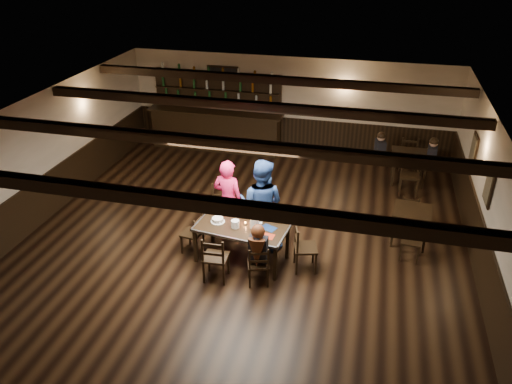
% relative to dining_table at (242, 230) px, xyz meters
% --- Properties ---
extents(ground, '(10.00, 10.00, 0.00)m').
position_rel_dining_table_xyz_m(ground, '(-0.14, 0.54, -0.68)').
color(ground, black).
rests_on(ground, ground).
extents(room_shell, '(9.02, 10.02, 2.71)m').
position_rel_dining_table_xyz_m(room_shell, '(-0.13, 0.58, 1.06)').
color(room_shell, beige).
rests_on(room_shell, ground).
extents(dining_table, '(1.81, 1.06, 0.75)m').
position_rel_dining_table_xyz_m(dining_table, '(0.00, 0.00, 0.00)').
color(dining_table, black).
rests_on(dining_table, ground).
extents(chair_near_left, '(0.45, 0.43, 0.93)m').
position_rel_dining_table_xyz_m(chair_near_left, '(-0.30, -0.75, -0.14)').
color(chair_near_left, black).
rests_on(chair_near_left, ground).
extents(chair_near_right, '(0.47, 0.46, 0.81)m').
position_rel_dining_table_xyz_m(chair_near_right, '(0.49, -0.67, -0.21)').
color(chair_near_right, black).
rests_on(chair_near_right, ground).
extents(chair_end_left, '(0.42, 0.43, 0.82)m').
position_rel_dining_table_xyz_m(chair_end_left, '(-0.96, 0.05, -0.20)').
color(chair_end_left, black).
rests_on(chair_end_left, ground).
extents(chair_end_right, '(0.51, 0.53, 0.93)m').
position_rel_dining_table_xyz_m(chair_end_right, '(1.15, -0.01, -0.14)').
color(chair_end_right, black).
rests_on(chair_end_right, ground).
extents(chair_far_pushed, '(0.47, 0.45, 0.93)m').
position_rel_dining_table_xyz_m(chair_far_pushed, '(-0.78, 1.16, -0.14)').
color(chair_far_pushed, black).
rests_on(chair_far_pushed, ground).
extents(woman_pink, '(0.69, 0.51, 1.74)m').
position_rel_dining_table_xyz_m(woman_pink, '(-0.47, 0.72, 0.19)').
color(woman_pink, '#EF2F6C').
rests_on(woman_pink, ground).
extents(man_blue, '(0.97, 0.79, 1.89)m').
position_rel_dining_table_xyz_m(man_blue, '(0.24, 0.59, 0.26)').
color(man_blue, navy).
rests_on(man_blue, ground).
extents(seated_person, '(0.33, 0.49, 0.80)m').
position_rel_dining_table_xyz_m(seated_person, '(0.47, -0.62, 0.14)').
color(seated_person, black).
rests_on(seated_person, ground).
extents(cake, '(0.27, 0.27, 0.09)m').
position_rel_dining_table_xyz_m(cake, '(-0.49, 0.06, 0.11)').
color(cake, white).
rests_on(cake, dining_table).
extents(plate_stack_a, '(0.15, 0.15, 0.15)m').
position_rel_dining_table_xyz_m(plate_stack_a, '(-0.11, -0.04, 0.14)').
color(plate_stack_a, white).
rests_on(plate_stack_a, dining_table).
extents(plate_stack_b, '(0.18, 0.18, 0.22)m').
position_rel_dining_table_xyz_m(plate_stack_b, '(0.25, 0.03, 0.18)').
color(plate_stack_b, white).
rests_on(plate_stack_b, dining_table).
extents(tea_light, '(0.06, 0.06, 0.06)m').
position_rel_dining_table_xyz_m(tea_light, '(0.05, 0.10, 0.09)').
color(tea_light, '#A5A8AD').
rests_on(tea_light, dining_table).
extents(salt_shaker, '(0.04, 0.04, 0.09)m').
position_rel_dining_table_xyz_m(salt_shaker, '(0.31, -0.15, 0.12)').
color(salt_shaker, silver).
rests_on(salt_shaker, dining_table).
extents(pepper_shaker, '(0.03, 0.03, 0.09)m').
position_rel_dining_table_xyz_m(pepper_shaker, '(0.41, -0.09, 0.11)').
color(pepper_shaker, '#A5A8AD').
rests_on(pepper_shaker, dining_table).
extents(drink_glass, '(0.07, 0.07, 0.12)m').
position_rel_dining_table_xyz_m(drink_glass, '(0.35, 0.04, 0.13)').
color(drink_glass, silver).
rests_on(drink_glass, dining_table).
extents(menu_red, '(0.31, 0.23, 0.00)m').
position_rel_dining_table_xyz_m(menu_red, '(0.53, -0.20, 0.07)').
color(menu_red, '#9B2610').
rests_on(menu_red, dining_table).
extents(menu_blue, '(0.34, 0.30, 0.00)m').
position_rel_dining_table_xyz_m(menu_blue, '(0.51, 0.07, 0.07)').
color(menu_blue, '#102450').
rests_on(menu_blue, dining_table).
extents(bar_counter, '(3.89, 0.70, 2.20)m').
position_rel_dining_table_xyz_m(bar_counter, '(-2.19, 5.26, 0.04)').
color(bar_counter, black).
rests_on(bar_counter, ground).
extents(back_table_a, '(0.82, 0.82, 0.75)m').
position_rel_dining_table_xyz_m(back_table_a, '(3.15, 1.43, -0.04)').
color(back_table_a, black).
rests_on(back_table_a, ground).
extents(back_table_b, '(0.89, 0.89, 0.75)m').
position_rel_dining_table_xyz_m(back_table_b, '(3.18, 4.32, -0.03)').
color(back_table_b, black).
rests_on(back_table_b, ground).
extents(bg_patron_left, '(0.30, 0.41, 0.76)m').
position_rel_dining_table_xyz_m(bg_patron_left, '(2.43, 4.40, 0.16)').
color(bg_patron_left, black).
rests_on(bg_patron_left, ground).
extents(bg_patron_right, '(0.26, 0.39, 0.76)m').
position_rel_dining_table_xyz_m(bg_patron_right, '(3.68, 4.30, 0.17)').
color(bg_patron_right, black).
rests_on(bg_patron_right, ground).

